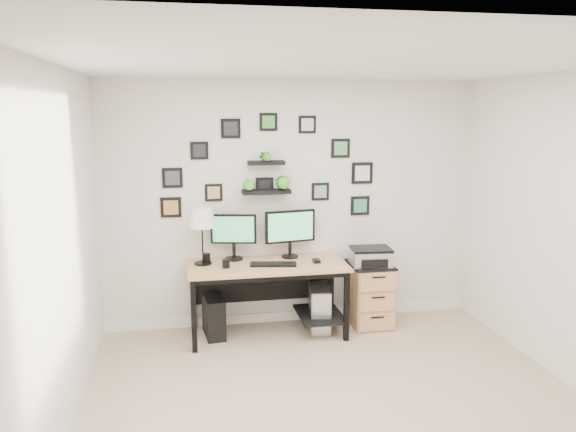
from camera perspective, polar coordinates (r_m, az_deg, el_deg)
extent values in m
plane|color=#C4A98C|center=(4.56, 5.56, -19.36)|extent=(4.00, 4.00, 0.00)
plane|color=white|center=(3.96, 6.27, 15.23)|extent=(4.00, 4.00, 0.00)
plane|color=silver|center=(5.98, 0.51, 1.27)|extent=(4.00, 0.00, 4.00)
plane|color=silver|center=(2.33, 20.31, -15.03)|extent=(4.00, 0.00, 4.00)
plane|color=silver|center=(4.01, -22.80, -4.35)|extent=(0.00, 4.00, 4.00)
cube|color=white|center=(6.29, 0.52, -10.05)|extent=(4.00, 0.03, 0.10)
cube|color=tan|center=(5.69, -2.12, -5.06)|extent=(1.60, 0.70, 0.03)
cube|color=black|center=(5.70, -2.12, -5.45)|extent=(1.54, 0.64, 0.05)
cube|color=black|center=(6.08, -2.56, -6.72)|extent=(1.44, 0.02, 0.41)
cube|color=black|center=(5.96, 3.23, -9.93)|extent=(0.45, 0.63, 0.03)
cube|color=black|center=(5.47, -9.54, -10.02)|extent=(0.05, 0.05, 0.72)
cube|color=black|center=(6.03, -9.65, -8.01)|extent=(0.05, 0.05, 0.72)
cube|color=black|center=(5.68, 5.96, -9.12)|extent=(0.05, 0.05, 0.72)
cube|color=black|center=(6.23, 4.40, -7.29)|extent=(0.05, 0.05, 0.72)
cylinder|color=black|center=(5.88, -5.49, -4.34)|extent=(0.22, 0.22, 0.02)
cylinder|color=black|center=(5.86, -5.51, -3.56)|extent=(0.04, 0.04, 0.16)
cube|color=black|center=(5.80, -5.55, -1.32)|extent=(0.47, 0.12, 0.31)
cube|color=#4CB272|center=(5.78, -5.58, -1.36)|extent=(0.42, 0.09, 0.26)
cylinder|color=black|center=(5.94, 0.20, -4.13)|extent=(0.20, 0.20, 0.02)
cylinder|color=black|center=(5.92, 0.20, -3.40)|extent=(0.04, 0.04, 0.16)
cube|color=black|center=(5.86, 0.22, -1.06)|extent=(0.54, 0.11, 0.34)
cube|color=#4CB272|center=(5.84, 0.28, -1.10)|extent=(0.49, 0.08, 0.29)
cube|color=black|center=(5.64, -1.50, -4.92)|extent=(0.48, 0.22, 0.02)
cube|color=black|center=(5.75, 2.89, -4.58)|extent=(0.07, 0.11, 0.03)
cylinder|color=black|center=(5.75, -8.62, -4.77)|extent=(0.18, 0.18, 0.02)
cylinder|color=black|center=(5.68, -8.70, -2.19)|extent=(0.02, 0.02, 0.53)
cone|color=white|center=(5.64, -8.76, -0.13)|extent=(0.29, 0.29, 0.20)
cylinder|color=black|center=(5.58, -6.32, -4.83)|extent=(0.07, 0.07, 0.08)
cylinder|color=black|center=(5.79, -8.25, -4.24)|extent=(0.07, 0.07, 0.10)
cube|color=black|center=(5.87, -7.55, -10.07)|extent=(0.23, 0.43, 0.41)
cube|color=gray|center=(6.00, 3.23, -9.28)|extent=(0.27, 0.49, 0.46)
cube|color=silver|center=(5.79, 3.42, -10.06)|extent=(0.18, 0.04, 0.43)
cube|color=tan|center=(6.16, 8.28, -7.91)|extent=(0.42, 0.50, 0.65)
cube|color=black|center=(6.06, 8.37, -4.91)|extent=(0.43, 0.51, 0.02)
cube|color=tan|center=(6.01, 9.03, -10.64)|extent=(0.39, 0.02, 0.18)
cylinder|color=black|center=(5.97, 9.09, -10.14)|extent=(0.14, 0.02, 0.02)
cube|color=tan|center=(5.93, 9.09, -8.69)|extent=(0.39, 0.02, 0.18)
cylinder|color=black|center=(5.90, 9.15, -8.17)|extent=(0.14, 0.02, 0.02)
cube|color=tan|center=(5.86, 9.15, -6.69)|extent=(0.39, 0.02, 0.18)
cylinder|color=black|center=(5.83, 9.22, -6.16)|extent=(0.14, 0.02, 0.02)
cube|color=silver|center=(5.99, 8.41, -4.20)|extent=(0.43, 0.35, 0.16)
cube|color=black|center=(5.96, 8.43, -3.34)|extent=(0.43, 0.35, 0.03)
cube|color=black|center=(5.84, 8.80, -4.84)|extent=(0.28, 0.04, 0.09)
cube|color=black|center=(5.82, -2.22, 2.49)|extent=(0.50, 0.18, 0.04)
cube|color=black|center=(5.77, -2.23, 5.43)|extent=(0.38, 0.15, 0.04)
imported|color=green|center=(5.77, -3.90, 3.97)|extent=(0.15, 0.12, 0.27)
imported|color=green|center=(5.82, -0.57, 4.05)|extent=(0.15, 0.15, 0.27)
imported|color=green|center=(5.76, -2.24, 6.89)|extent=(0.13, 0.09, 0.25)
cube|color=black|center=(6.16, 7.33, 1.05)|extent=(0.21, 0.02, 0.21)
cube|color=#328C54|center=(6.14, 7.36, 1.04)|extent=(0.15, 0.00, 0.15)
cube|color=black|center=(5.84, -7.56, 2.38)|extent=(0.18, 0.02, 0.18)
cube|color=tan|center=(5.83, -7.55, 2.36)|extent=(0.13, 0.00, 0.13)
cube|color=black|center=(5.86, -11.81, 0.86)|extent=(0.21, 0.02, 0.21)
cube|color=#BF7D2D|center=(5.85, -11.81, 0.85)|extent=(0.15, 0.00, 0.15)
cube|color=black|center=(6.01, 5.35, 6.87)|extent=(0.20, 0.02, 0.20)
cube|color=#449752|center=(6.00, 5.38, 6.86)|extent=(0.14, 0.00, 0.14)
cube|color=black|center=(5.89, -2.40, 3.04)|extent=(0.18, 0.02, 0.18)
cube|color=black|center=(5.87, -2.38, 3.03)|extent=(0.13, 0.00, 0.13)
cube|color=black|center=(5.79, -9.00, 6.58)|extent=(0.18, 0.02, 0.18)
cube|color=black|center=(5.78, -9.00, 6.57)|extent=(0.13, 0.00, 0.13)
cube|color=black|center=(5.80, -5.84, 8.84)|extent=(0.20, 0.02, 0.20)
cube|color=black|center=(5.79, -5.83, 8.83)|extent=(0.14, 0.00, 0.14)
cube|color=black|center=(6.11, 7.54, 4.35)|extent=(0.23, 0.02, 0.23)
cube|color=silver|center=(6.10, 7.57, 4.33)|extent=(0.16, 0.00, 0.16)
cube|color=black|center=(5.84, -2.00, 9.53)|extent=(0.18, 0.02, 0.18)
cube|color=green|center=(5.83, -1.99, 9.53)|extent=(0.13, 0.00, 0.13)
cube|color=black|center=(5.91, 1.97, 9.27)|extent=(0.18, 0.02, 0.18)
cube|color=silver|center=(5.90, 1.99, 9.27)|extent=(0.13, 0.00, 0.13)
cube|color=black|center=(6.01, 3.30, 2.50)|extent=(0.19, 0.02, 0.19)
cube|color=#5F85A6|center=(6.00, 3.32, 2.48)|extent=(0.13, 0.00, 0.13)
cube|color=black|center=(5.82, -11.66, 3.82)|extent=(0.20, 0.02, 0.20)
cube|color=#393641|center=(5.80, -11.66, 3.80)|extent=(0.14, 0.00, 0.14)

